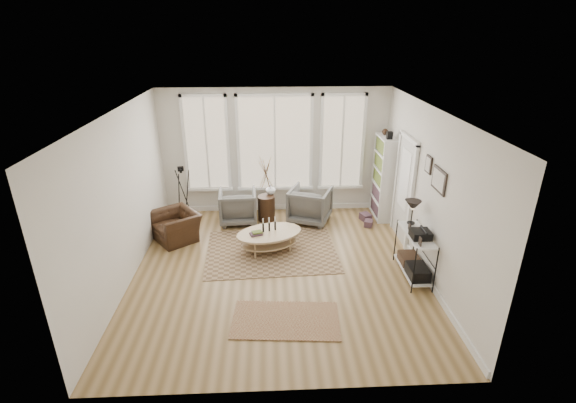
{
  "coord_description": "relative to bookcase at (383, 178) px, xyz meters",
  "views": [
    {
      "loc": [
        -0.14,
        -6.56,
        4.15
      ],
      "look_at": [
        0.2,
        0.6,
        1.1
      ],
      "focal_mm": 26.0,
      "sensor_mm": 36.0,
      "label": 1
    }
  ],
  "objects": [
    {
      "name": "bay_window",
      "position": [
        -2.44,
        0.49,
        0.65
      ],
      "size": [
        4.14,
        0.12,
        2.24
      ],
      "color": "tan",
      "rests_on": "ground"
    },
    {
      "name": "coffee_table",
      "position": [
        -2.6,
        -1.51,
        -0.64
      ],
      "size": [
        1.48,
        1.18,
        0.6
      ],
      "color": "tan",
      "rests_on": "ground"
    },
    {
      "name": "armchair_right",
      "position": [
        -1.67,
        -0.19,
        -0.55
      ],
      "size": [
        1.12,
        1.14,
        0.81
      ],
      "primitive_type": "imported",
      "rotation": [
        0.0,
        0.0,
        2.77
      ],
      "color": "#62625E",
      "rests_on": "ground"
    },
    {
      "name": "low_shelf",
      "position": [
        -0.06,
        -2.52,
        -0.44
      ],
      "size": [
        0.38,
        1.08,
        1.3
      ],
      "color": "white",
      "rests_on": "ground"
    },
    {
      "name": "bookcase",
      "position": [
        0.0,
        0.0,
        0.0
      ],
      "size": [
        0.31,
        0.85,
        2.06
      ],
      "color": "white",
      "rests_on": "ground"
    },
    {
      "name": "book_stack_near",
      "position": [
        -0.39,
        -0.22,
        -0.87
      ],
      "size": [
        0.28,
        0.31,
        0.16
      ],
      "primitive_type": "cube",
      "rotation": [
        0.0,
        0.0,
        0.37
      ],
      "color": "brown",
      "rests_on": "ground"
    },
    {
      "name": "book_stack_far",
      "position": [
        -0.39,
        -0.52,
        -0.89
      ],
      "size": [
        0.24,
        0.26,
        0.14
      ],
      "primitive_type": "cube",
      "rotation": [
        0.0,
        0.0,
        -0.38
      ],
      "color": "brown",
      "rests_on": "ground"
    },
    {
      "name": "vase",
      "position": [
        -2.55,
        0.06,
        -0.26
      ],
      "size": [
        0.23,
        0.23,
        0.23
      ],
      "primitive_type": "imported",
      "rotation": [
        0.0,
        0.0,
        0.05
      ],
      "color": "silver",
      "rests_on": "side_table"
    },
    {
      "name": "tripod_camera",
      "position": [
        -4.51,
        -0.03,
        -0.36
      ],
      "size": [
        0.45,
        0.45,
        1.29
      ],
      "color": "black",
      "rests_on": "ground"
    },
    {
      "name": "rug_runner",
      "position": [
        -2.37,
        -3.67,
        -0.94
      ],
      "size": [
        1.68,
        1.02,
        0.01
      ],
      "primitive_type": "cube",
      "rotation": [
        0.0,
        0.0,
        -0.08
      ],
      "color": "brown",
      "rests_on": "ground"
    },
    {
      "name": "rug_main",
      "position": [
        -2.56,
        -1.54,
        -0.95
      ],
      "size": [
        2.63,
        2.03,
        0.01
      ],
      "primitive_type": "cube",
      "rotation": [
        0.0,
        0.0,
        0.05
      ],
      "color": "brown",
      "rests_on": "ground"
    },
    {
      "name": "accent_chair",
      "position": [
        -4.53,
        -0.92,
        -0.66
      ],
      "size": [
        1.22,
        1.19,
        0.6
      ],
      "primitive_type": "imported",
      "rotation": [
        0.0,
        0.0,
        -0.92
      ],
      "color": "#331F12",
      "rests_on": "ground"
    },
    {
      "name": "side_table",
      "position": [
        -2.66,
        -0.08,
        -0.17
      ],
      "size": [
        0.39,
        0.39,
        1.63
      ],
      "color": "#331F12",
      "rests_on": "ground"
    },
    {
      "name": "wall_art",
      "position": [
        0.14,
        -2.49,
        0.92
      ],
      "size": [
        0.04,
        0.88,
        0.44
      ],
      "color": "black",
      "rests_on": "ground"
    },
    {
      "name": "door",
      "position": [
        0.13,
        -1.08,
        0.17
      ],
      "size": [
        0.09,
        1.06,
        2.22
      ],
      "color": "silver",
      "rests_on": "ground"
    },
    {
      "name": "room",
      "position": [
        -2.42,
        -2.2,
        0.47
      ],
      "size": [
        5.5,
        5.54,
        2.9
      ],
      "color": "#9E7E50",
      "rests_on": "ground"
    },
    {
      "name": "armchair_left",
      "position": [
        -3.3,
        -0.15,
        -0.58
      ],
      "size": [
        0.87,
        0.89,
        0.76
      ],
      "primitive_type": "imported",
      "rotation": [
        0.0,
        0.0,
        3.21
      ],
      "color": "#62625E",
      "rests_on": "ground"
    }
  ]
}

